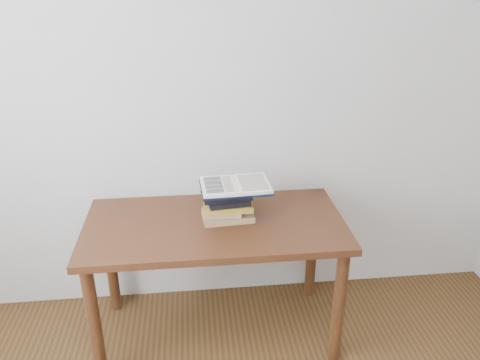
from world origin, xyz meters
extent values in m
cube|color=silver|center=(0.00, 1.75, 1.30)|extent=(3.50, 0.04, 2.60)
cube|color=#4F2413|center=(0.01, 1.38, 0.67)|extent=(1.29, 0.65, 0.04)
cylinder|color=#4F2413|center=(-0.57, 1.12, 0.33)|extent=(0.06, 0.06, 0.66)
cylinder|color=#4F2413|center=(0.60, 1.12, 0.33)|extent=(0.06, 0.06, 0.66)
cylinder|color=#4F2413|center=(-0.57, 1.64, 0.33)|extent=(0.06, 0.06, 0.66)
cylinder|color=#4F2413|center=(0.60, 1.64, 0.33)|extent=(0.06, 0.06, 0.66)
cube|color=#92754B|center=(0.08, 1.41, 0.71)|extent=(0.26, 0.18, 0.03)
cube|color=#92754B|center=(0.06, 1.42, 0.74)|extent=(0.20, 0.15, 0.03)
cube|color=olive|center=(0.08, 1.42, 0.77)|extent=(0.25, 0.18, 0.03)
cube|color=black|center=(0.08, 1.41, 0.80)|extent=(0.22, 0.17, 0.03)
cube|color=black|center=(0.08, 1.42, 0.83)|extent=(0.25, 0.17, 0.03)
cube|color=black|center=(0.07, 1.43, 0.85)|extent=(0.23, 0.17, 0.03)
cube|color=black|center=(0.12, 1.40, 0.87)|extent=(0.35, 0.25, 0.01)
cube|color=silver|center=(0.03, 1.39, 0.88)|extent=(0.17, 0.23, 0.02)
cube|color=silver|center=(0.20, 1.40, 0.88)|extent=(0.17, 0.23, 0.02)
cylinder|color=silver|center=(0.12, 1.40, 0.88)|extent=(0.02, 0.22, 0.01)
cube|color=black|center=(0.01, 1.46, 0.89)|extent=(0.09, 0.04, 0.00)
cube|color=black|center=(0.01, 1.42, 0.89)|extent=(0.09, 0.04, 0.00)
cube|color=black|center=(0.01, 1.37, 0.89)|extent=(0.09, 0.04, 0.00)
cube|color=black|center=(0.02, 1.32, 0.89)|extent=(0.09, 0.04, 0.00)
cube|color=beige|center=(0.08, 1.40, 0.89)|extent=(0.05, 0.18, 0.00)
cube|color=beige|center=(0.21, 1.40, 0.89)|extent=(0.14, 0.19, 0.00)
camera|label=1|loc=(-0.08, -0.65, 1.85)|focal=35.00mm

